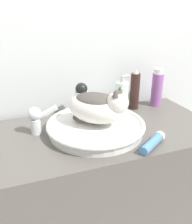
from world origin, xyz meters
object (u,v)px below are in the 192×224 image
Objects in this scene: hairspray_can_black at (135,91)px; cream_tube at (153,143)px; faucet at (37,118)px; lotion_bottle_white at (82,100)px; cat at (97,106)px; mouthwash_bottle at (157,88)px; soap_pump_bottle at (122,96)px.

hairspray_can_black is 1.43× the size of cream_tube.
hairspray_can_black reaches higher than faucet.
lotion_bottle_white is 1.14× the size of cream_tube.
cream_tube is at bearing -65.65° from lotion_bottle_white.
cat is 0.26m from faucet.
mouthwash_bottle is 1.38× the size of cream_tube.
faucet is at bearing -165.38° from soap_pump_bottle.
soap_pump_bottle is 0.39m from cream_tube.
soap_pump_bottle is at bearing -0.00° from lotion_bottle_white.
faucet is 0.67m from mouthwash_bottle.
mouthwash_bottle reaches higher than cream_tube.
soap_pump_bottle reaches higher than lotion_bottle_white.
lotion_bottle_white is at bearing 42.83° from faucet.
hairspray_can_black is 0.08m from soap_pump_bottle.
hairspray_can_black reaches higher than cream_tube.
cat is at bearing -86.34° from lotion_bottle_white.
cream_tube is (0.17, -0.38, -0.07)m from lotion_bottle_white.
soap_pump_bottle is at bearing -180.00° from hairspray_can_black.
faucet is at bearing -153.17° from lotion_bottle_white.
faucet is 0.49m from cream_tube.
cat reaches higher than faucet.
lotion_bottle_white reaches higher than cream_tube.
hairspray_can_black is 0.29m from lotion_bottle_white.
faucet is at bearing -167.37° from hairspray_can_black.
lotion_bottle_white is at bearing 114.35° from cream_tube.
cream_tube is at bearing -16.97° from faucet.
mouthwash_bottle is 1.21× the size of lotion_bottle_white.
mouthwash_bottle is at bearing 26.07° from faucet.
faucet is 0.76× the size of lotion_bottle_white.
faucet is at bearing -151.88° from cat.
hairspray_can_black is at bearing 79.31° from cat.
faucet is at bearing 147.03° from cream_tube.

